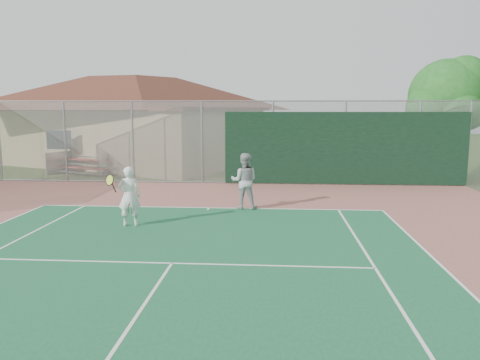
{
  "coord_description": "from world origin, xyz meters",
  "views": [
    {
      "loc": [
        2.08,
        -2.72,
        3.16
      ],
      "look_at": [
        1.16,
        9.7,
        1.27
      ],
      "focal_mm": 35.0,
      "sensor_mm": 36.0,
      "label": 1
    }
  ],
  "objects_px": {
    "player_grey_back": "(244,182)",
    "bleachers": "(86,162)",
    "tree": "(449,99)",
    "clubhouse": "(134,112)",
    "player_white_front": "(129,197)"
  },
  "relations": [
    {
      "from": "player_grey_back",
      "to": "bleachers",
      "type": "bearing_deg",
      "value": -41.52
    },
    {
      "from": "tree",
      "to": "player_grey_back",
      "type": "xyz_separation_m",
      "value": [
        -8.7,
        -7.18,
        -2.72
      ]
    },
    {
      "from": "tree",
      "to": "player_white_front",
      "type": "relative_size",
      "value": 3.36
    },
    {
      "from": "player_grey_back",
      "to": "tree",
      "type": "bearing_deg",
      "value": -139.21
    },
    {
      "from": "bleachers",
      "to": "tree",
      "type": "bearing_deg",
      "value": 20.33
    },
    {
      "from": "tree",
      "to": "player_grey_back",
      "type": "distance_m",
      "value": 11.6
    },
    {
      "from": "player_white_front",
      "to": "player_grey_back",
      "type": "bearing_deg",
      "value": -153.49
    },
    {
      "from": "clubhouse",
      "to": "player_white_front",
      "type": "distance_m",
      "value": 15.22
    },
    {
      "from": "clubhouse",
      "to": "bleachers",
      "type": "relative_size",
      "value": 4.71
    },
    {
      "from": "tree",
      "to": "player_grey_back",
      "type": "bearing_deg",
      "value": -140.45
    },
    {
      "from": "clubhouse",
      "to": "player_white_front",
      "type": "relative_size",
      "value": 9.94
    },
    {
      "from": "bleachers",
      "to": "player_grey_back",
      "type": "xyz_separation_m",
      "value": [
        8.34,
        -7.71,
        0.32
      ]
    },
    {
      "from": "clubhouse",
      "to": "player_grey_back",
      "type": "bearing_deg",
      "value": -35.13
    },
    {
      "from": "bleachers",
      "to": "player_white_front",
      "type": "height_order",
      "value": "player_white_front"
    },
    {
      "from": "tree",
      "to": "player_white_front",
      "type": "xyz_separation_m",
      "value": [
        -11.66,
        -9.68,
        -2.78
      ]
    }
  ]
}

